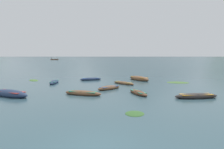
% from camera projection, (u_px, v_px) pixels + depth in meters
% --- Properties ---
extents(ground_plane, '(6000.00, 6000.00, 0.00)m').
position_uv_depth(ground_plane, '(136.00, 56.00, 1490.90)').
color(ground_plane, '#385660').
extents(mountain_1, '(1253.55, 1253.55, 309.58)m').
position_uv_depth(mountain_1, '(62.00, 43.00, 2350.80)').
color(mountain_1, slate).
rests_on(mountain_1, ground).
extents(mountain_2, '(1754.55, 1754.55, 590.77)m').
position_uv_depth(mountain_2, '(146.00, 30.00, 2267.71)').
color(mountain_2, slate).
rests_on(mountain_2, ground).
extents(mountain_3, '(1249.42, 1249.42, 335.03)m').
position_uv_depth(mountain_3, '(224.00, 40.00, 2048.08)').
color(mountain_3, '#56665B').
rests_on(mountain_3, ground).
extents(rowboat_0, '(3.83, 1.81, 0.50)m').
position_uv_depth(rowboat_0, '(83.00, 93.00, 18.94)').
color(rowboat_0, brown).
rests_on(rowboat_0, ground).
extents(rowboat_1, '(3.34, 2.38, 0.47)m').
position_uv_depth(rowboat_1, '(91.00, 79.00, 30.42)').
color(rowboat_1, navy).
rests_on(rowboat_1, ground).
extents(rowboat_2, '(4.00, 2.02, 0.52)m').
position_uv_depth(rowboat_2, '(196.00, 96.00, 17.50)').
color(rowboat_2, '#2D2826').
rests_on(rowboat_2, ground).
extents(rowboat_3, '(3.67, 4.41, 0.76)m').
position_uv_depth(rowboat_3, '(139.00, 79.00, 30.43)').
color(rowboat_3, brown).
rests_on(rowboat_3, ground).
extents(rowboat_4, '(3.23, 3.03, 0.41)m').
position_uv_depth(rowboat_4, '(124.00, 83.00, 26.21)').
color(rowboat_4, brown).
rests_on(rowboat_4, ground).
extents(rowboat_5, '(4.59, 2.94, 0.71)m').
position_uv_depth(rowboat_5, '(10.00, 94.00, 18.35)').
color(rowboat_5, navy).
rests_on(rowboat_5, ground).
extents(rowboat_6, '(2.17, 3.19, 0.43)m').
position_uv_depth(rowboat_6, '(138.00, 93.00, 19.26)').
color(rowboat_6, brown).
rests_on(rowboat_6, ground).
extents(rowboat_7, '(2.74, 3.04, 0.49)m').
position_uv_depth(rowboat_7, '(109.00, 88.00, 22.11)').
color(rowboat_7, brown).
rests_on(rowboat_7, ground).
extents(rowboat_8, '(1.39, 3.55, 0.48)m').
position_uv_depth(rowboat_8, '(54.00, 82.00, 26.91)').
color(rowboat_8, navy).
rests_on(rowboat_8, ground).
extents(ferry_0, '(7.71, 5.06, 2.54)m').
position_uv_depth(ferry_0, '(55.00, 59.00, 186.06)').
color(ferry_0, brown).
rests_on(ferry_0, ground).
extents(weed_patch_1, '(2.70, 3.03, 0.14)m').
position_uv_depth(weed_patch_1, '(34.00, 80.00, 30.10)').
color(weed_patch_1, '#477033').
rests_on(weed_patch_1, ground).
extents(weed_patch_2, '(1.26, 1.42, 0.14)m').
position_uv_depth(weed_patch_2, '(135.00, 114.00, 12.74)').
color(weed_patch_2, '#38662D').
rests_on(weed_patch_2, ground).
extents(weed_patch_3, '(3.03, 2.20, 0.14)m').
position_uv_depth(weed_patch_3, '(178.00, 83.00, 27.59)').
color(weed_patch_3, '#477033').
rests_on(weed_patch_3, ground).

